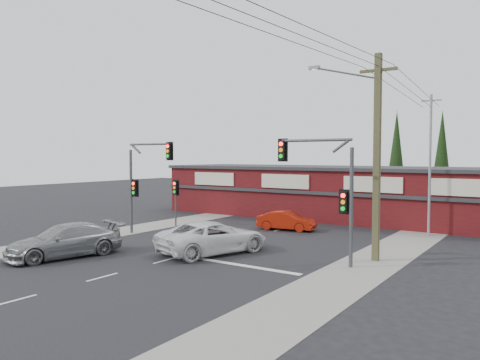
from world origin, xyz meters
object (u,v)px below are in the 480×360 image
Objects in this scene: shop_building at (318,191)px; white_suv at (213,237)px; silver_suv at (65,241)px; utility_pole at (374,150)px; red_sedan at (286,221)px.

white_suv is at bearing -83.84° from shop_building.
white_suv is 0.22× the size of shop_building.
utility_pole is (13.15, 7.98, 4.57)m from silver_suv.
silver_suv is 1.43× the size of red_sedan.
utility_pole reaches higher than silver_suv.
shop_building is 2.73× the size of utility_pole.
shop_building is at bearing 0.09° from red_sedan.
white_suv is 7.51m from silver_suv.
utility_pole reaches higher than white_suv.
red_sedan is 0.40× the size of utility_pole.
silver_suv is 16.04m from utility_pole.
red_sedan is 8.39m from shop_building.
utility_pole is (7.52, 3.00, 4.56)m from white_suv.
red_sedan is at bearing -69.02° from white_suv.
white_suv is 17.14m from shop_building.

